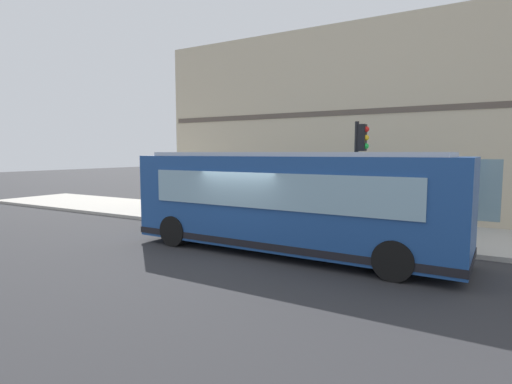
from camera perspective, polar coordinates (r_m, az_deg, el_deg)
ground at (r=12.60m, az=-0.90°, el=-8.48°), size 120.00×120.00×0.00m
sidewalk_curb at (r=17.01m, az=8.02°, el=-4.59°), size 4.91×40.00×0.15m
building_corner at (r=22.49m, az=14.14°, el=8.81°), size 7.23×19.00×8.81m
city_bus_nearside at (r=12.34m, az=4.49°, el=-1.45°), size 2.75×10.08×3.07m
traffic_light_near_corner at (r=14.27m, az=14.37°, el=4.79°), size 0.32×0.49×3.96m
fire_hydrant at (r=15.68m, az=4.43°, el=-3.79°), size 0.35×0.35×0.74m
pedestrian_by_light_pole at (r=19.09m, az=-10.00°, el=-0.48°), size 0.32×0.32×1.62m
pedestrian_walking_along_curb at (r=20.00m, az=-10.53°, el=-0.02°), size 0.32×0.32×1.72m
pedestrian_near_building_entrance at (r=18.61m, az=10.29°, el=-0.43°), size 0.32×0.32×1.72m
newspaper_vending_box at (r=16.61m, az=12.88°, el=-3.07°), size 0.44×0.42×0.90m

